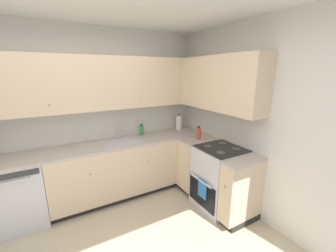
% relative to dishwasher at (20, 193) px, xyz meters
% --- Properties ---
extents(wall_back, '(4.02, 0.05, 2.61)m').
position_rel_dishwasher_xyz_m(wall_back, '(0.84, 0.33, 0.87)').
color(wall_back, silver).
rests_on(wall_back, ground_plane).
extents(wall_right, '(0.05, 3.58, 2.61)m').
position_rel_dishwasher_xyz_m(wall_right, '(2.83, -1.44, 0.87)').
color(wall_right, silver).
rests_on(wall_right, ground_plane).
extents(dishwasher, '(0.60, 0.63, 0.87)m').
position_rel_dishwasher_xyz_m(dishwasher, '(0.00, 0.00, 0.00)').
color(dishwasher, silver).
rests_on(dishwasher, ground_plane).
extents(lower_cabinets_back, '(1.90, 0.62, 0.87)m').
position_rel_dishwasher_xyz_m(lower_cabinets_back, '(1.26, 0.00, 0.00)').
color(lower_cabinets_back, beige).
rests_on(lower_cabinets_back, ground_plane).
extents(countertop_back, '(3.11, 0.60, 0.03)m').
position_rel_dishwasher_xyz_m(countertop_back, '(1.25, 0.00, 0.45)').
color(countertop_back, '#B7A89E').
rests_on(countertop_back, lower_cabinets_back).
extents(lower_cabinets_right, '(0.62, 1.24, 0.87)m').
position_rel_dishwasher_xyz_m(lower_cabinets_right, '(2.51, -0.83, 0.00)').
color(lower_cabinets_right, beige).
rests_on(lower_cabinets_right, ground_plane).
extents(countertop_right, '(0.60, 1.24, 0.03)m').
position_rel_dishwasher_xyz_m(countertop_right, '(2.51, -0.83, 0.45)').
color(countertop_right, '#B7A89E').
rests_on(countertop_right, lower_cabinets_right).
extents(oven_range, '(0.68, 0.62, 1.06)m').
position_rel_dishwasher_xyz_m(oven_range, '(2.52, -1.00, 0.02)').
color(oven_range, silver).
rests_on(oven_range, ground_plane).
extents(upper_cabinets_back, '(2.79, 0.34, 0.77)m').
position_rel_dishwasher_xyz_m(upper_cabinets_back, '(1.09, 0.14, 1.36)').
color(upper_cabinets_back, beige).
extents(upper_cabinets_right, '(0.32, 1.79, 0.77)m').
position_rel_dishwasher_xyz_m(upper_cabinets_right, '(2.65, -0.59, 1.36)').
color(upper_cabinets_right, beige).
extents(sink, '(0.63, 0.40, 0.10)m').
position_rel_dishwasher_xyz_m(sink, '(1.40, -0.03, 0.43)').
color(sink, '#B7B7BC').
rests_on(sink, countertop_back).
extents(faucet, '(0.07, 0.16, 0.22)m').
position_rel_dishwasher_xyz_m(faucet, '(1.41, 0.18, 0.60)').
color(faucet, silver).
rests_on(faucet, countertop_back).
extents(soap_bottle, '(0.07, 0.07, 0.20)m').
position_rel_dishwasher_xyz_m(soap_bottle, '(1.80, 0.18, 0.56)').
color(soap_bottle, '#338C4C').
rests_on(soap_bottle, countertop_back).
extents(paper_towel_roll, '(0.11, 0.11, 0.32)m').
position_rel_dishwasher_xyz_m(paper_towel_roll, '(2.54, 0.16, 0.60)').
color(paper_towel_roll, white).
rests_on(paper_towel_roll, countertop_back).
extents(oil_bottle, '(0.08, 0.08, 0.21)m').
position_rel_dishwasher_xyz_m(oil_bottle, '(2.51, -0.49, 0.57)').
color(oil_bottle, '#BF4C3F').
rests_on(oil_bottle, countertop_right).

